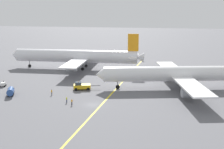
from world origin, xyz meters
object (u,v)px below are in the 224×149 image
airliner_at_gate_left (77,56)px  ground_crew_wing_walker_right (52,92)px  gse_fuel_bowser_stubby (11,91)px  ground_crew_ramp_agent_by_cones (72,102)px  airliner_being_pushed (175,74)px  pushback_tug (81,86)px  gse_gpu_cart_small (3,84)px  ground_crew_marshaller_foreground (67,99)px

airliner_at_gate_left → ground_crew_wing_walker_right: 39.89m
gse_fuel_bowser_stubby → ground_crew_ramp_agent_by_cones: (20.84, -5.33, -0.48)m
airliner_being_pushed → gse_fuel_bowser_stubby: (-48.55, -17.25, -3.38)m
pushback_tug → gse_gpu_cart_small: bearing=-177.2°
pushback_tug → ground_crew_ramp_agent_by_cones: size_ratio=5.28×
airliner_at_gate_left → airliner_being_pushed: 47.47m
airliner_at_gate_left → ground_crew_ramp_agent_by_cones: size_ratio=35.17×
pushback_tug → ground_crew_ramp_agent_by_cones: bearing=-83.6°
pushback_tug → ground_crew_wing_walker_right: bearing=-133.1°
airliner_being_pushed → ground_crew_marshaller_foreground: (-29.77, -20.80, -3.84)m
ground_crew_ramp_agent_by_cones → airliner_at_gate_left: bearing=105.1°
airliner_being_pushed → pushback_tug: size_ratio=5.76×
airliner_at_gate_left → pushback_tug: bearing=-70.8°
airliner_at_gate_left → ground_crew_ramp_agent_by_cones: 49.22m
ground_crew_marshaller_foreground → gse_fuel_bowser_stubby: bearing=169.3°
gse_gpu_cart_small → ground_crew_marshaller_foreground: 29.15m
airliner_at_gate_left → gse_gpu_cart_small: (-15.64, -33.13, -4.53)m
ground_crew_ramp_agent_by_cones → pushback_tug: bearing=96.4°
airliner_at_gate_left → ground_crew_marshaller_foreground: size_ratio=34.45×
gse_fuel_bowser_stubby → gse_gpu_cart_small: bearing=130.6°
ground_crew_wing_walker_right → gse_gpu_cart_small: bearing=162.1°
pushback_tug → gse_fuel_bowser_stubby: bearing=-152.0°
airliner_being_pushed → ground_crew_wing_walker_right: (-36.57, -14.71, -3.84)m
ground_crew_ramp_agent_by_cones → gse_gpu_cart_small: bearing=153.5°
pushback_tug → ground_crew_marshaller_foreground: (-0.33, -13.71, -0.32)m
airliner_being_pushed → ground_crew_wing_walker_right: 39.60m
gse_gpu_cart_small → airliner_being_pushed: bearing=8.5°
ground_crew_marshaller_foreground → gse_gpu_cart_small: bearing=154.8°
gse_fuel_bowser_stubby → ground_crew_marshaller_foreground: bearing=-10.7°
pushback_tug → ground_crew_wing_walker_right: 10.44m
gse_gpu_cart_small → airliner_at_gate_left: bearing=64.7°
gse_gpu_cart_small → ground_crew_wing_walker_right: bearing=-17.9°
gse_gpu_cart_small → gse_fuel_bowser_stubby: gse_fuel_bowser_stubby is taller
pushback_tug → gse_gpu_cart_small: pushback_tug is taller
airliner_being_pushed → gse_gpu_cart_small: 56.91m
ground_crew_wing_walker_right → ground_crew_ramp_agent_by_cones: bearing=-41.6°
airliner_being_pushed → airliner_at_gate_left: bearing=148.6°
airliner_being_pushed → ground_crew_ramp_agent_by_cones: 35.95m
gse_fuel_bowser_stubby → ground_crew_wing_walker_right: size_ratio=3.12×
gse_fuel_bowser_stubby → airliner_being_pushed: bearing=19.6°
gse_fuel_bowser_stubby → ground_crew_ramp_agent_by_cones: size_ratio=3.19×
airliner_being_pushed → ground_crew_ramp_agent_by_cones: (-27.70, -22.58, -3.86)m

